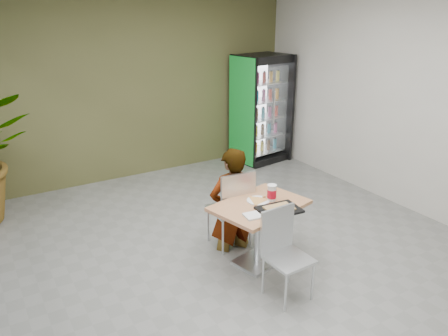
{
  "coord_description": "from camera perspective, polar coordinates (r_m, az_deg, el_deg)",
  "views": [
    {
      "loc": [
        -2.31,
        -3.47,
        2.79
      ],
      "look_at": [
        0.17,
        0.68,
        1.0
      ],
      "focal_mm": 35.0,
      "sensor_mm": 36.0,
      "label": 1
    }
  ],
  "objects": [
    {
      "name": "cafeteria_tray",
      "position": [
        4.69,
        7.21,
        -5.43
      ],
      "size": [
        0.47,
        0.36,
        0.03
      ],
      "primitive_type": "cube",
      "rotation": [
        0.0,
        0.0,
        -0.09
      ],
      "color": "black",
      "rests_on": "dining_table"
    },
    {
      "name": "room_envelope",
      "position": [
        4.33,
        2.7,
        4.37
      ],
      "size": [
        6.0,
        7.0,
        3.2
      ],
      "primitive_type": null,
      "color": "beige",
      "rests_on": "ground"
    },
    {
      "name": "napkin_stack",
      "position": [
        4.54,
        3.76,
        -6.25
      ],
      "size": [
        0.19,
        0.19,
        0.02
      ],
      "primitive_type": "cube",
      "rotation": [
        0.0,
        0.0,
        -0.13
      ],
      "color": "silver",
      "rests_on": "dining_table"
    },
    {
      "name": "pizza_plate",
      "position": [
        4.9,
        4.48,
        -4.15
      ],
      "size": [
        0.34,
        0.25,
        0.03
      ],
      "color": "silver",
      "rests_on": "dining_table"
    },
    {
      "name": "ground",
      "position": [
        5.01,
        2.39,
        -13.49
      ],
      "size": [
        7.0,
        7.0,
        0.0
      ],
      "primitive_type": "plane",
      "color": "slate",
      "rests_on": "ground"
    },
    {
      "name": "chair_far",
      "position": [
        5.19,
        1.26,
        -4.72
      ],
      "size": [
        0.46,
        0.47,
        1.01
      ],
      "rotation": [
        0.0,
        0.0,
        3.11
      ],
      "color": "silver",
      "rests_on": "ground"
    },
    {
      "name": "soda_cup",
      "position": [
        4.89,
        6.26,
        -3.26
      ],
      "size": [
        0.11,
        0.11,
        0.19
      ],
      "color": "silver",
      "rests_on": "dining_table"
    },
    {
      "name": "beverage_fridge",
      "position": [
        8.23,
        4.93,
        7.68
      ],
      "size": [
        1.0,
        0.81,
        1.99
      ],
      "rotation": [
        0.0,
        0.0,
        0.14
      ],
      "color": "black",
      "rests_on": "ground"
    },
    {
      "name": "chair_near",
      "position": [
        4.47,
        7.68,
        -10.04
      ],
      "size": [
        0.43,
        0.43,
        0.93
      ],
      "rotation": [
        0.0,
        0.0,
        0.04
      ],
      "color": "silver",
      "rests_on": "ground"
    },
    {
      "name": "seated_woman",
      "position": [
        5.28,
        0.96,
        -5.55
      ],
      "size": [
        0.59,
        0.39,
        1.57
      ],
      "primitive_type": "imported",
      "rotation": [
        0.0,
        0.0,
        3.11
      ],
      "color": "black",
      "rests_on": "ground"
    },
    {
      "name": "dining_table",
      "position": [
        4.93,
        4.62,
        -6.94
      ],
      "size": [
        1.15,
        0.92,
        0.75
      ],
      "rotation": [
        0.0,
        0.0,
        0.24
      ],
      "color": "#BC7550",
      "rests_on": "ground"
    }
  ]
}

